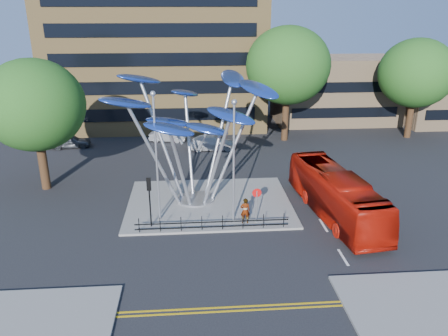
{
  "coord_description": "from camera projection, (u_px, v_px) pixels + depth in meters",
  "views": [
    {
      "loc": [
        -2.17,
        -23.56,
        13.81
      ],
      "look_at": [
        -0.06,
        4.0,
        3.56
      ],
      "focal_mm": 35.0,
      "sensor_mm": 36.0,
      "label": 1
    }
  ],
  "objects": [
    {
      "name": "pedestrian_railing_front",
      "position": [
        212.0,
        224.0,
        28.31
      ],
      "size": [
        10.0,
        0.06,
        1.0
      ],
      "color": "black",
      "rests_on": "traffic_island"
    },
    {
      "name": "no_entry_sign_island",
      "position": [
        257.0,
        200.0,
        28.85
      ],
      "size": [
        0.6,
        0.1,
        2.45
      ],
      "color": "#9EA0A5",
      "rests_on": "traffic_island"
    },
    {
      "name": "tree_far",
      "position": [
        416.0,
        73.0,
        46.66
      ],
      "size": [
        8.0,
        8.0,
        10.81
      ],
      "color": "black",
      "rests_on": "ground"
    },
    {
      "name": "pedestrian",
      "position": [
        245.0,
        211.0,
        29.04
      ],
      "size": [
        0.65,
        0.43,
        1.8
      ],
      "primitive_type": "imported",
      "rotation": [
        0.0,
        0.0,
        3.14
      ],
      "color": "gray",
      "rests_on": "traffic_island"
    },
    {
      "name": "parked_car_mid",
      "position": [
        168.0,
        136.0,
        47.35
      ],
      "size": [
        4.06,
        1.86,
        1.29
      ],
      "primitive_type": "imported",
      "rotation": [
        0.0,
        0.0,
        1.44
      ],
      "color": "#AAACB2",
      "rests_on": "ground"
    },
    {
      "name": "street_lamp_right",
      "position": [
        234.0,
        151.0,
        28.05
      ],
      "size": [
        0.36,
        0.36,
        8.3
      ],
      "color": "#9EA0A5",
      "rests_on": "traffic_island"
    },
    {
      "name": "low_building_near",
      "position": [
        335.0,
        90.0,
        54.79
      ],
      "size": [
        15.0,
        8.0,
        8.0
      ],
      "primitive_type": "cube",
      "color": "tan",
      "rests_on": "ground"
    },
    {
      "name": "double_yellow_near",
      "position": [
        241.0,
        307.0,
        21.37
      ],
      "size": [
        40.0,
        0.12,
        0.01
      ],
      "primitive_type": "cube",
      "color": "gold",
      "rests_on": "ground"
    },
    {
      "name": "street_lamp_left",
      "position": [
        156.0,
        146.0,
        28.07
      ],
      "size": [
        0.36,
        0.36,
        8.8
      ],
      "color": "#9EA0A5",
      "rests_on": "traffic_island"
    },
    {
      "name": "leaf_sculpture",
      "position": [
        193.0,
        112.0,
        30.69
      ],
      "size": [
        12.72,
        9.54,
        9.51
      ],
      "color": "#9EA0A5",
      "rests_on": "traffic_island"
    },
    {
      "name": "double_yellow_far",
      "position": [
        241.0,
        311.0,
        21.09
      ],
      "size": [
        40.0,
        0.12,
        0.01
      ],
      "primitive_type": "cube",
      "color": "gold",
      "rests_on": "ground"
    },
    {
      "name": "parked_car_left",
      "position": [
        70.0,
        141.0,
        45.23
      ],
      "size": [
        4.29,
        2.18,
        1.4
      ],
      "primitive_type": "imported",
      "rotation": [
        0.0,
        0.0,
        1.7
      ],
      "color": "#414549",
      "rests_on": "ground"
    },
    {
      "name": "parked_car_right",
      "position": [
        212.0,
        143.0,
        44.7
      ],
      "size": [
        5.03,
        2.16,
        1.44
      ],
      "primitive_type": "imported",
      "rotation": [
        0.0,
        0.0,
        1.6
      ],
      "color": "silver",
      "rests_on": "ground"
    },
    {
      "name": "ground",
      "position": [
        230.0,
        244.0,
        26.98
      ],
      "size": [
        120.0,
        120.0,
        0.0
      ],
      "primitive_type": "plane",
      "color": "black",
      "rests_on": "ground"
    },
    {
      "name": "traffic_light_island",
      "position": [
        149.0,
        192.0,
        28.05
      ],
      "size": [
        0.28,
        0.18,
        3.42
      ],
      "color": "black",
      "rests_on": "traffic_island"
    },
    {
      "name": "tree_right",
      "position": [
        288.0,
        66.0,
        45.33
      ],
      "size": [
        8.8,
        8.8,
        12.11
      ],
      "color": "black",
      "rests_on": "ground"
    },
    {
      "name": "traffic_island",
      "position": [
        209.0,
        203.0,
        32.49
      ],
      "size": [
        12.0,
        9.0,
        0.15
      ],
      "primitive_type": "cube",
      "color": "slate",
      "rests_on": "ground"
    },
    {
      "name": "tree_left",
      "position": [
        34.0,
        105.0,
        32.96
      ],
      "size": [
        7.6,
        7.6,
        10.32
      ],
      "color": "black",
      "rests_on": "ground"
    },
    {
      "name": "red_bus",
      "position": [
        336.0,
        194.0,
        30.24
      ],
      "size": [
        4.09,
        11.72,
        3.2
      ],
      "primitive_type": "imported",
      "rotation": [
        0.0,
        0.0,
        0.12
      ],
      "color": "#A71307",
      "rests_on": "ground"
    }
  ]
}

